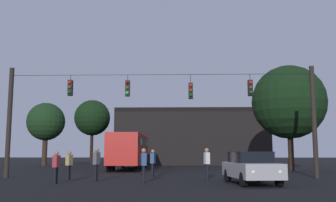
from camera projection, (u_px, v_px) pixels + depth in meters
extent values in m
plane|color=black|center=(166.00, 170.00, 32.49)|extent=(168.00, 168.00, 0.00)
cylinder|color=black|center=(9.00, 122.00, 23.09)|extent=(0.28, 0.28, 6.61)
cylinder|color=black|center=(314.00, 121.00, 22.59)|extent=(0.28, 0.28, 6.61)
cylinder|color=black|center=(160.00, 75.00, 23.22)|extent=(18.17, 0.02, 0.02)
cylinder|color=black|center=(71.00, 78.00, 23.35)|extent=(0.03, 0.03, 0.30)
cube|color=black|center=(70.00, 88.00, 23.27)|extent=(0.26, 0.32, 0.95)
sphere|color=red|center=(70.00, 83.00, 23.13)|extent=(0.20, 0.20, 0.20)
sphere|color=#5B3D0C|center=(69.00, 87.00, 23.09)|extent=(0.20, 0.20, 0.20)
sphere|color=#0C4219|center=(69.00, 92.00, 23.05)|extent=(0.20, 0.20, 0.20)
cylinder|color=black|center=(128.00, 78.00, 23.25)|extent=(0.03, 0.03, 0.35)
cube|color=black|center=(128.00, 88.00, 23.16)|extent=(0.26, 0.32, 0.95)
sphere|color=#510A0A|center=(127.00, 83.00, 23.02)|extent=(0.20, 0.20, 0.20)
sphere|color=#5B3D0C|center=(127.00, 88.00, 22.98)|extent=(0.20, 0.20, 0.20)
sphere|color=#1EE04C|center=(127.00, 93.00, 22.94)|extent=(0.20, 0.20, 0.20)
cylinder|color=black|center=(191.00, 79.00, 23.13)|extent=(0.03, 0.03, 0.52)
cube|color=black|center=(191.00, 91.00, 23.03)|extent=(0.26, 0.32, 0.95)
sphere|color=red|center=(191.00, 85.00, 22.89)|extent=(0.20, 0.20, 0.20)
sphere|color=#5B3D0C|center=(191.00, 90.00, 22.85)|extent=(0.20, 0.20, 0.20)
sphere|color=#0C4219|center=(191.00, 95.00, 22.81)|extent=(0.20, 0.20, 0.20)
cylinder|color=black|center=(250.00, 77.00, 23.04)|extent=(0.03, 0.03, 0.36)
cube|color=black|center=(250.00, 88.00, 22.96)|extent=(0.26, 0.32, 0.95)
sphere|color=red|center=(251.00, 83.00, 22.82)|extent=(0.20, 0.20, 0.20)
sphere|color=#5B3D0C|center=(251.00, 87.00, 22.78)|extent=(0.20, 0.20, 0.20)
sphere|color=#0C4219|center=(251.00, 92.00, 22.74)|extent=(0.20, 0.20, 0.20)
cube|color=#B21E19|center=(130.00, 149.00, 33.94)|extent=(2.62, 11.03, 2.50)
cube|color=black|center=(130.00, 142.00, 34.02)|extent=(2.65, 10.37, 0.70)
cylinder|color=black|center=(123.00, 163.00, 37.71)|extent=(0.29, 1.00, 1.00)
cylinder|color=black|center=(145.00, 163.00, 37.68)|extent=(0.29, 1.00, 1.00)
cylinder|color=black|center=(113.00, 164.00, 31.61)|extent=(0.29, 1.00, 1.00)
cylinder|color=black|center=(140.00, 164.00, 31.57)|extent=(0.29, 1.00, 1.00)
cylinder|color=black|center=(109.00, 165.00, 29.65)|extent=(0.29, 1.00, 1.00)
cylinder|color=black|center=(137.00, 165.00, 29.61)|extent=(0.29, 1.00, 1.00)
cube|color=beige|center=(134.00, 143.00, 37.29)|extent=(2.57, 0.83, 0.56)
cube|color=beige|center=(126.00, 142.00, 31.29)|extent=(2.57, 0.83, 0.56)
cube|color=#99999E|center=(251.00, 170.00, 18.10)|extent=(2.29, 4.48, 0.68)
cube|color=black|center=(250.00, 157.00, 18.33)|extent=(1.84, 2.49, 0.52)
cylinder|color=black|center=(279.00, 179.00, 16.72)|extent=(0.29, 0.66, 0.64)
cylinder|color=black|center=(244.00, 179.00, 16.58)|extent=(0.29, 0.66, 0.64)
cylinder|color=black|center=(258.00, 175.00, 19.52)|extent=(0.29, 0.66, 0.64)
cylinder|color=black|center=(228.00, 176.00, 19.38)|extent=(0.29, 0.66, 0.64)
sphere|color=white|center=(280.00, 172.00, 16.07)|extent=(0.18, 0.18, 0.18)
sphere|color=white|center=(253.00, 172.00, 15.97)|extent=(0.18, 0.18, 0.18)
cylinder|color=black|center=(207.00, 172.00, 20.88)|extent=(0.14, 0.14, 0.85)
cylinder|color=black|center=(207.00, 172.00, 21.03)|extent=(0.14, 0.14, 0.85)
cube|color=silver|center=(207.00, 158.00, 21.06)|extent=(0.32, 0.41, 0.64)
sphere|color=#8C6B51|center=(207.00, 150.00, 21.11)|extent=(0.23, 0.23, 0.23)
cylinder|color=black|center=(153.00, 170.00, 23.21)|extent=(0.14, 0.14, 0.82)
cylinder|color=black|center=(152.00, 170.00, 23.05)|extent=(0.14, 0.14, 0.82)
cube|color=#2D4C7F|center=(153.00, 158.00, 23.23)|extent=(0.31, 0.40, 0.62)
sphere|color=#8C6B51|center=(153.00, 151.00, 23.28)|extent=(0.22, 0.22, 0.22)
cylinder|color=black|center=(143.00, 174.00, 18.94)|extent=(0.14, 0.14, 0.83)
cylinder|color=black|center=(144.00, 174.00, 18.78)|extent=(0.14, 0.14, 0.83)
cube|color=#2D4C7F|center=(144.00, 159.00, 18.96)|extent=(0.31, 0.40, 0.62)
sphere|color=#8C6B51|center=(144.00, 151.00, 19.02)|extent=(0.23, 0.23, 0.23)
cylinder|color=black|center=(55.00, 176.00, 18.33)|extent=(0.14, 0.14, 0.77)
cylinder|color=black|center=(57.00, 175.00, 18.49)|extent=(0.14, 0.14, 0.77)
cube|color=maroon|center=(56.00, 161.00, 18.50)|extent=(0.31, 0.40, 0.58)
sphere|color=#8C6B51|center=(57.00, 153.00, 18.55)|extent=(0.21, 0.21, 0.21)
cylinder|color=black|center=(95.00, 173.00, 20.03)|extent=(0.14, 0.14, 0.85)
cylinder|color=black|center=(97.00, 173.00, 20.18)|extent=(0.14, 0.14, 0.85)
cube|color=#4C4C56|center=(97.00, 158.00, 20.21)|extent=(0.36, 0.42, 0.64)
sphere|color=#8C6B51|center=(97.00, 150.00, 20.26)|extent=(0.23, 0.23, 0.23)
cylinder|color=black|center=(68.00, 173.00, 20.90)|extent=(0.14, 0.14, 0.78)
cylinder|color=black|center=(70.00, 173.00, 21.05)|extent=(0.14, 0.14, 0.78)
cube|color=#997F4C|center=(69.00, 160.00, 21.07)|extent=(0.35, 0.42, 0.58)
sphere|color=#8C6B51|center=(69.00, 153.00, 21.12)|extent=(0.21, 0.21, 0.21)
cube|color=black|center=(191.00, 140.00, 50.32)|extent=(18.24, 12.38, 6.21)
cube|color=black|center=(191.00, 115.00, 50.76)|extent=(18.24, 12.38, 0.50)
cylinder|color=#2D2116|center=(45.00, 150.00, 43.32)|extent=(0.56, 0.56, 3.47)
sphere|color=black|center=(46.00, 122.00, 43.75)|extent=(4.29, 4.29, 4.29)
cylinder|color=black|center=(291.00, 149.00, 31.00)|extent=(0.45, 0.45, 3.48)
sphere|color=black|center=(289.00, 102.00, 31.51)|extent=(6.02, 6.02, 6.02)
cylinder|color=black|center=(92.00, 147.00, 49.15)|extent=(0.40, 0.40, 4.33)
sphere|color=black|center=(92.00, 118.00, 49.66)|extent=(4.59, 4.59, 4.59)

